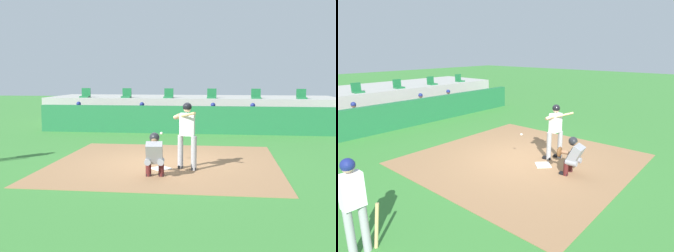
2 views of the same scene
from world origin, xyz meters
TOP-DOWN VIEW (x-y plane):
  - ground_plane at (0.00, 0.00)m, footprint 80.00×80.00m
  - dirt_infield at (0.00, 0.00)m, footprint 6.40×6.40m
  - home_plate at (0.00, -0.80)m, footprint 0.62×0.62m
  - batter_at_plate at (0.69, -0.76)m, footprint 0.65×0.79m
  - catcher_crouched at (-0.03, -1.75)m, footprint 0.52×2.11m
  - dugout_wall at (0.00, 6.50)m, footprint 13.00×0.30m
  - dugout_bench at (0.00, 7.50)m, footprint 11.80×0.44m
  - dugout_player_0 at (-5.13, 7.34)m, footprint 0.49×0.70m
  - dugout_player_1 at (-2.09, 7.34)m, footprint 0.49×0.70m
  - dugout_player_2 at (1.19, 7.34)m, footprint 0.49×0.70m
  - dugout_player_3 at (2.97, 7.34)m, footprint 0.49×0.70m
  - stands_platform at (0.00, 10.90)m, footprint 15.00×4.40m
  - stadium_seat_0 at (-5.42, 9.38)m, footprint 0.46×0.46m
  - stadium_seat_1 at (-3.25, 9.38)m, footprint 0.46×0.46m
  - stadium_seat_2 at (-1.08, 9.38)m, footprint 0.46×0.46m
  - stadium_seat_3 at (1.08, 9.38)m, footprint 0.46×0.46m
  - stadium_seat_4 at (3.25, 9.38)m, footprint 0.46×0.46m
  - stadium_seat_5 at (5.42, 9.38)m, footprint 0.46×0.46m

SIDE VIEW (x-z plane):
  - ground_plane at x=0.00m, z-range 0.00..0.00m
  - dirt_infield at x=0.00m, z-range 0.00..0.01m
  - home_plate at x=0.00m, z-range 0.01..0.04m
  - dugout_bench at x=0.00m, z-range 0.00..0.45m
  - dugout_wall at x=0.00m, z-range 0.00..1.20m
  - catcher_crouched at x=-0.03m, z-range 0.05..1.17m
  - dugout_player_0 at x=-5.13m, z-range 0.02..1.32m
  - dugout_player_1 at x=-2.09m, z-range 0.02..1.32m
  - dugout_player_2 at x=1.19m, z-range 0.02..1.32m
  - dugout_player_3 at x=2.97m, z-range 0.02..1.32m
  - stands_platform at x=0.00m, z-range 0.00..1.40m
  - batter_at_plate at x=0.69m, z-range 0.13..1.94m
  - stadium_seat_0 at x=-5.42m, z-range 1.29..1.77m
  - stadium_seat_1 at x=-3.25m, z-range 1.29..1.77m
  - stadium_seat_2 at x=-1.08m, z-range 1.29..1.77m
  - stadium_seat_3 at x=1.08m, z-range 1.29..1.77m
  - stadium_seat_4 at x=3.25m, z-range 1.29..1.77m
  - stadium_seat_5 at x=5.42m, z-range 1.29..1.77m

